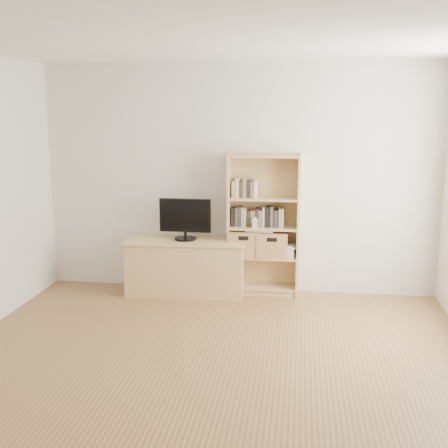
% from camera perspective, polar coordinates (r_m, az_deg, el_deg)
% --- Properties ---
extents(floor, '(4.50, 5.00, 0.01)m').
position_cam_1_polar(floor, '(4.41, -2.42, -16.51)').
color(floor, brown).
rests_on(floor, ground).
extents(back_wall, '(4.50, 0.02, 2.60)m').
position_cam_1_polar(back_wall, '(6.42, 1.44, 4.58)').
color(back_wall, silver).
rests_on(back_wall, floor).
extents(front_wall, '(4.50, 0.02, 2.60)m').
position_cam_1_polar(front_wall, '(1.69, -18.63, -16.16)').
color(front_wall, silver).
rests_on(front_wall, floor).
extents(ceiling, '(4.50, 5.00, 0.01)m').
position_cam_1_polar(ceiling, '(3.93, -2.76, 19.23)').
color(ceiling, white).
rests_on(ceiling, back_wall).
extents(tv_stand, '(1.34, 0.55, 0.61)m').
position_cam_1_polar(tv_stand, '(6.46, -3.89, -4.42)').
color(tv_stand, tan).
rests_on(tv_stand, floor).
extents(bookshelf, '(0.81, 0.30, 1.60)m').
position_cam_1_polar(bookshelf, '(6.33, 4.00, -0.11)').
color(bookshelf, tan).
rests_on(bookshelf, floor).
extents(television, '(0.59, 0.06, 0.46)m').
position_cam_1_polar(television, '(6.33, -3.96, 0.46)').
color(television, black).
rests_on(television, tv_stand).
extents(books_row_mid, '(0.90, 0.23, 0.24)m').
position_cam_1_polar(books_row_mid, '(6.33, 4.02, 0.82)').
color(books_row_mid, black).
rests_on(books_row_mid, bookshelf).
extents(books_row_upper, '(0.40, 0.16, 0.21)m').
position_cam_1_polar(books_row_upper, '(6.29, 2.44, 3.67)').
color(books_row_upper, black).
rests_on(books_row_upper, bookshelf).
extents(baby_monitor, '(0.06, 0.04, 0.10)m').
position_cam_1_polar(baby_monitor, '(6.24, 3.15, 0.04)').
color(baby_monitor, white).
rests_on(baby_monitor, bookshelf).
extents(basket_left, '(0.37, 0.31, 0.29)m').
position_cam_1_polar(basket_left, '(6.38, 2.06, -1.92)').
color(basket_left, '#9D6A47').
rests_on(basket_left, bookshelf).
extents(basket_right, '(0.36, 0.31, 0.28)m').
position_cam_1_polar(basket_right, '(6.37, 4.86, -2.04)').
color(basket_right, '#9D6A47').
rests_on(basket_right, bookshelf).
extents(laptop, '(0.33, 0.25, 0.02)m').
position_cam_1_polar(laptop, '(6.33, 3.72, -0.58)').
color(laptop, white).
rests_on(laptop, basket_left).
extents(magazine_stack, '(0.22, 0.29, 0.12)m').
position_cam_1_polar(magazine_stack, '(6.38, 6.45, -2.78)').
color(magazine_stack, beige).
rests_on(magazine_stack, bookshelf).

